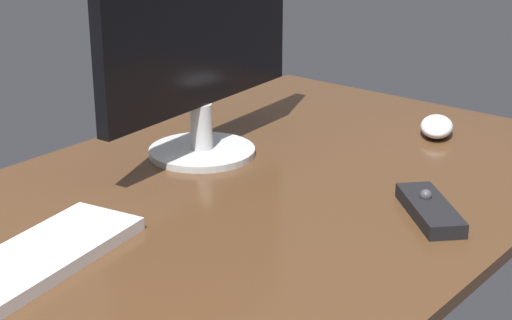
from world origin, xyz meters
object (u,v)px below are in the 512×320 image
monitor (199,37)px  media_remote (430,209)px  computer_mouse (437,126)px  keyboard (20,268)px

monitor → media_remote: size_ratio=3.03×
monitor → computer_mouse: (37.90, -28.82, -20.55)cm
monitor → media_remote: (1.24, -46.58, -21.16)cm
keyboard → media_remote: size_ratio=2.37×
media_remote → keyboard: bearing=100.4°
keyboard → media_remote: media_remote is taller
keyboard → computer_mouse: computer_mouse is taller
computer_mouse → media_remote: (-36.66, -17.76, -0.61)cm
media_remote → computer_mouse: bearing=-20.6°
monitor → keyboard: bearing=-169.5°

